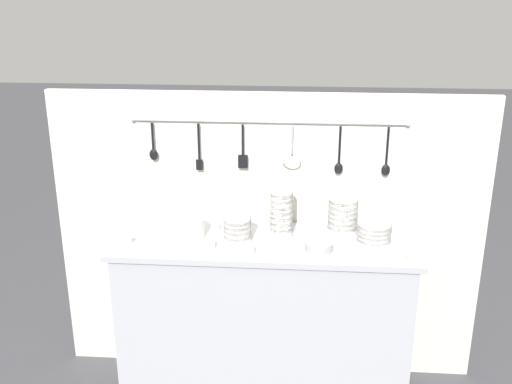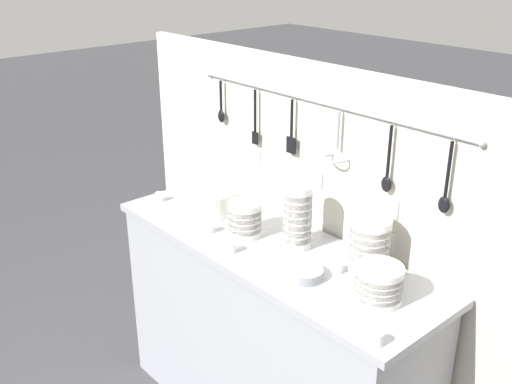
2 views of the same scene
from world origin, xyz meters
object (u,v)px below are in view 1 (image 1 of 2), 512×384
(cup_edge_far, at_px, (250,250))
(cup_edge_near, at_px, (211,244))
(steel_mixing_bowl, at_px, (319,246))
(cup_centre, at_px, (216,227))
(bowl_stack_wide_centre, at_px, (281,211))
(cup_back_left, at_px, (411,259))
(bowl_stack_short_front, at_px, (374,231))
(cup_front_right, at_px, (128,240))
(plate_stack, at_px, (181,228))
(cup_by_caddy, at_px, (330,236))
(bowl_stack_tall_left, at_px, (343,213))
(bowl_stack_nested_right, at_px, (237,227))

(cup_edge_far, relative_size, cup_edge_near, 1.00)
(steel_mixing_bowl, xyz_separation_m, cup_centre, (-0.53, 0.19, 0.00))
(bowl_stack_wide_centre, height_order, steel_mixing_bowl, bowl_stack_wide_centre)
(bowl_stack_wide_centre, distance_m, cup_edge_near, 0.39)
(steel_mixing_bowl, height_order, cup_centre, cup_centre)
(cup_back_left, bearing_deg, cup_edge_far, 176.92)
(bowl_stack_short_front, relative_size, steel_mixing_bowl, 1.19)
(cup_front_right, bearing_deg, plate_stack, 22.44)
(cup_centre, relative_size, cup_by_caddy, 1.00)
(bowl_stack_short_front, xyz_separation_m, cup_back_left, (0.15, -0.20, -0.04))
(cup_front_right, distance_m, cup_by_caddy, 1.00)
(bowl_stack_wide_centre, xyz_separation_m, cup_edge_near, (-0.33, -0.18, -0.11))
(bowl_stack_short_front, xyz_separation_m, cup_edge_far, (-0.59, -0.16, -0.04))
(cup_front_right, xyz_separation_m, cup_by_caddy, (0.99, 0.12, 0.00))
(bowl_stack_short_front, height_order, cup_back_left, bowl_stack_short_front)
(bowl_stack_short_front, distance_m, bowl_stack_wide_centre, 0.47)
(plate_stack, relative_size, cup_centre, 5.72)
(bowl_stack_tall_left, relative_size, cup_edge_near, 5.23)
(bowl_stack_tall_left, bearing_deg, cup_by_caddy, -124.53)
(bowl_stack_tall_left, xyz_separation_m, cup_front_right, (-1.06, -0.22, -0.09))
(cup_edge_far, bearing_deg, bowl_stack_tall_left, 32.72)
(bowl_stack_wide_centre, relative_size, cup_edge_near, 6.47)
(bowl_stack_short_front, bearing_deg, cup_centre, 172.41)
(bowl_stack_wide_centre, bearing_deg, bowl_stack_tall_left, 11.00)
(cup_by_caddy, bearing_deg, bowl_stack_tall_left, 55.47)
(plate_stack, height_order, cup_edge_near, plate_stack)
(bowl_stack_short_front, distance_m, cup_centre, 0.80)
(cup_edge_near, bearing_deg, bowl_stack_wide_centre, 28.99)
(steel_mixing_bowl, relative_size, cup_by_caddy, 3.37)
(cup_centre, bearing_deg, cup_edge_near, -87.79)
(bowl_stack_short_front, height_order, bowl_stack_wide_centre, bowl_stack_wide_centre)
(cup_by_caddy, bearing_deg, plate_stack, -178.22)
(bowl_stack_wide_centre, height_order, cup_by_caddy, bowl_stack_wide_centre)
(bowl_stack_wide_centre, relative_size, cup_front_right, 6.47)
(cup_centre, height_order, cup_edge_far, same)
(cup_back_left, xyz_separation_m, cup_edge_near, (-0.94, 0.08, 0.00))
(cup_edge_far, height_order, cup_edge_near, same)
(bowl_stack_tall_left, bearing_deg, cup_centre, -178.05)
(bowl_stack_tall_left, height_order, cup_edge_far, bowl_stack_tall_left)
(cup_front_right, distance_m, cup_back_left, 1.35)
(bowl_stack_nested_right, bearing_deg, cup_by_caddy, 6.74)
(plate_stack, relative_size, cup_edge_near, 5.72)
(cup_edge_far, height_order, cup_front_right, same)
(bowl_stack_wide_centre, height_order, plate_stack, bowl_stack_wide_centre)
(plate_stack, xyz_separation_m, cup_edge_near, (0.17, -0.12, -0.03))
(plate_stack, xyz_separation_m, cup_by_caddy, (0.74, 0.02, -0.03))
(bowl_stack_tall_left, distance_m, cup_front_right, 1.08)
(cup_by_caddy, bearing_deg, cup_front_right, -172.81)
(bowl_stack_tall_left, relative_size, cup_centre, 5.23)
(bowl_stack_tall_left, height_order, steel_mixing_bowl, bowl_stack_tall_left)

